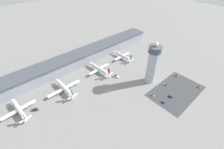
{
  "coord_description": "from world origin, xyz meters",
  "views": [
    {
      "loc": [
        -76.73,
        -91.92,
        119.16
      ],
      "look_at": [
        12.23,
        7.89,
        13.64
      ],
      "focal_mm": 24.0,
      "sensor_mm": 36.0,
      "label": 1
    }
  ],
  "objects_px": {
    "airplane_gate_alpha": "(19,110)",
    "car_grey_coupe": "(166,85)",
    "car_white_wagon": "(199,87)",
    "service_truck_catering": "(35,110)",
    "car_silver_sedan": "(176,76)",
    "airplane_gate_bravo": "(65,88)",
    "airplane_gate_delta": "(123,56)",
    "car_maroon_suv": "(163,102)",
    "car_navy_sedan": "(152,95)",
    "control_tower": "(152,64)",
    "airplane_gate_charlie": "(99,69)",
    "car_green_van": "(170,96)",
    "service_truck_fuel": "(116,76)"
  },
  "relations": [
    {
      "from": "airplane_gate_charlie",
      "to": "car_silver_sedan",
      "type": "distance_m",
      "value": 98.85
    },
    {
      "from": "car_grey_coupe",
      "to": "car_white_wagon",
      "type": "height_order",
      "value": "car_white_wagon"
    },
    {
      "from": "car_navy_sedan",
      "to": "car_silver_sedan",
      "type": "bearing_deg",
      "value": 0.32
    },
    {
      "from": "car_white_wagon",
      "to": "airplane_gate_bravo",
      "type": "bearing_deg",
      "value": 140.62
    },
    {
      "from": "airplane_gate_delta",
      "to": "car_maroon_suv",
      "type": "bearing_deg",
      "value": -108.38
    },
    {
      "from": "car_navy_sedan",
      "to": "control_tower",
      "type": "bearing_deg",
      "value": 45.9
    },
    {
      "from": "car_white_wagon",
      "to": "car_silver_sedan",
      "type": "bearing_deg",
      "value": 90.15
    },
    {
      "from": "airplane_gate_alpha",
      "to": "car_navy_sedan",
      "type": "relative_size",
      "value": 7.38
    },
    {
      "from": "car_silver_sedan",
      "to": "car_navy_sedan",
      "type": "relative_size",
      "value": 1.01
    },
    {
      "from": "airplane_gate_alpha",
      "to": "car_grey_coupe",
      "type": "xyz_separation_m",
      "value": [
        140.27,
        -72.5,
        -3.6
      ]
    },
    {
      "from": "service_truck_catering",
      "to": "car_green_van",
      "type": "distance_m",
      "value": 139.85
    },
    {
      "from": "airplane_gate_charlie",
      "to": "service_truck_catering",
      "type": "distance_m",
      "value": 87.03
    },
    {
      "from": "airplane_gate_charlie",
      "to": "service_truck_fuel",
      "type": "distance_m",
      "value": 24.65
    },
    {
      "from": "airplane_gate_alpha",
      "to": "airplane_gate_charlie",
      "type": "xyz_separation_m",
      "value": [
        98.08,
        1.07,
        0.08
      ]
    },
    {
      "from": "service_truck_catering",
      "to": "car_silver_sedan",
      "type": "bearing_deg",
      "value": -22.73
    },
    {
      "from": "control_tower",
      "to": "airplane_gate_alpha",
      "type": "height_order",
      "value": "control_tower"
    },
    {
      "from": "car_white_wagon",
      "to": "airplane_gate_charlie",
      "type": "bearing_deg",
      "value": 123.82
    },
    {
      "from": "service_truck_fuel",
      "to": "car_silver_sedan",
      "type": "xyz_separation_m",
      "value": [
        58.41,
        -49.63,
        -0.43
      ]
    },
    {
      "from": "airplane_gate_bravo",
      "to": "car_white_wagon",
      "type": "bearing_deg",
      "value": -39.38
    },
    {
      "from": "airplane_gate_bravo",
      "to": "car_maroon_suv",
      "type": "height_order",
      "value": "airplane_gate_bravo"
    },
    {
      "from": "car_silver_sedan",
      "to": "car_white_wagon",
      "type": "relative_size",
      "value": 1.14
    },
    {
      "from": "airplane_gate_bravo",
      "to": "car_grey_coupe",
      "type": "bearing_deg",
      "value": -37.02
    },
    {
      "from": "airplane_gate_charlie",
      "to": "car_grey_coupe",
      "type": "relative_size",
      "value": 8.3
    },
    {
      "from": "airplane_gate_alpha",
      "to": "car_white_wagon",
      "type": "bearing_deg",
      "value": -30.99
    },
    {
      "from": "control_tower",
      "to": "airplane_gate_charlie",
      "type": "relative_size",
      "value": 1.35
    },
    {
      "from": "airplane_gate_bravo",
      "to": "car_green_van",
      "type": "xyz_separation_m",
      "value": [
        80.17,
        -83.7,
        -3.5
      ]
    },
    {
      "from": "airplane_gate_bravo",
      "to": "airplane_gate_alpha",
      "type": "bearing_deg",
      "value": 177.49
    },
    {
      "from": "airplane_gate_bravo",
      "to": "airplane_gate_delta",
      "type": "height_order",
      "value": "airplane_gate_bravo"
    },
    {
      "from": "airplane_gate_charlie",
      "to": "car_maroon_suv",
      "type": "relative_size",
      "value": 9.01
    },
    {
      "from": "airplane_gate_charlie",
      "to": "car_white_wagon",
      "type": "xyz_separation_m",
      "value": [
        67.21,
        -100.34,
        -3.66
      ]
    },
    {
      "from": "airplane_gate_delta",
      "to": "car_grey_coupe",
      "type": "height_order",
      "value": "airplane_gate_delta"
    },
    {
      "from": "airplane_gate_bravo",
      "to": "car_silver_sedan",
      "type": "distance_m",
      "value": 137.22
    },
    {
      "from": "car_maroon_suv",
      "to": "car_grey_coupe",
      "type": "relative_size",
      "value": 0.92
    },
    {
      "from": "car_green_van",
      "to": "car_grey_coupe",
      "type": "height_order",
      "value": "car_green_van"
    },
    {
      "from": "airplane_gate_alpha",
      "to": "car_maroon_suv",
      "type": "relative_size",
      "value": 8.03
    },
    {
      "from": "car_grey_coupe",
      "to": "car_green_van",
      "type": "bearing_deg",
      "value": -134.97
    },
    {
      "from": "airplane_gate_alpha",
      "to": "service_truck_catering",
      "type": "height_order",
      "value": "airplane_gate_alpha"
    },
    {
      "from": "control_tower",
      "to": "car_navy_sedan",
      "type": "xyz_separation_m",
      "value": [
        -17.1,
        -17.64,
        -24.52
      ]
    },
    {
      "from": "airplane_gate_alpha",
      "to": "car_green_van",
      "type": "height_order",
      "value": "airplane_gate_alpha"
    },
    {
      "from": "control_tower",
      "to": "airplane_gate_alpha",
      "type": "xyz_separation_m",
      "value": [
        -131.57,
        54.03,
        -20.91
      ]
    },
    {
      "from": "car_white_wagon",
      "to": "airplane_gate_delta",
      "type": "bearing_deg",
      "value": 101.75
    },
    {
      "from": "airplane_gate_charlie",
      "to": "airplane_gate_delta",
      "type": "relative_size",
      "value": 1.13
    },
    {
      "from": "car_maroon_suv",
      "to": "car_grey_coupe",
      "type": "height_order",
      "value": "car_grey_coupe"
    },
    {
      "from": "airplane_gate_alpha",
      "to": "airplane_gate_charlie",
      "type": "bearing_deg",
      "value": 0.62
    },
    {
      "from": "airplane_gate_bravo",
      "to": "airplane_gate_charlie",
      "type": "bearing_deg",
      "value": 3.49
    },
    {
      "from": "control_tower",
      "to": "car_grey_coupe",
      "type": "bearing_deg",
      "value": -64.78
    },
    {
      "from": "airplane_gate_alpha",
      "to": "car_white_wagon",
      "type": "distance_m",
      "value": 192.85
    },
    {
      "from": "control_tower",
      "to": "car_green_van",
      "type": "relative_size",
      "value": 12.07
    },
    {
      "from": "control_tower",
      "to": "car_grey_coupe",
      "type": "height_order",
      "value": "control_tower"
    },
    {
      "from": "airplane_gate_alpha",
      "to": "car_navy_sedan",
      "type": "height_order",
      "value": "airplane_gate_alpha"
    }
  ]
}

